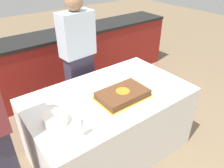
% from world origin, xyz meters
% --- Properties ---
extents(ground_plane, '(14.00, 14.00, 0.00)m').
position_xyz_m(ground_plane, '(0.00, 0.00, 0.00)').
color(ground_plane, '#7A664C').
extents(back_counter, '(4.40, 0.58, 0.92)m').
position_xyz_m(back_counter, '(0.00, 1.56, 0.46)').
color(back_counter, maroon).
rests_on(back_counter, ground_plane).
extents(dining_table, '(1.61, 0.97, 0.76)m').
position_xyz_m(dining_table, '(0.00, 0.00, 0.38)').
color(dining_table, white).
rests_on(dining_table, ground_plane).
extents(cake, '(0.51, 0.34, 0.07)m').
position_xyz_m(cake, '(0.07, -0.12, 0.79)').
color(cake, gold).
rests_on(cake, dining_table).
extents(plate_stack, '(0.20, 0.20, 0.08)m').
position_xyz_m(plate_stack, '(-0.60, -0.08, 0.80)').
color(plate_stack, white).
rests_on(plate_stack, dining_table).
extents(wine_glass, '(0.06, 0.06, 0.18)m').
position_xyz_m(wine_glass, '(-0.51, -0.34, 0.88)').
color(wine_glass, white).
rests_on(wine_glass, dining_table).
extents(side_plate_near_cake, '(0.20, 0.20, 0.00)m').
position_xyz_m(side_plate_near_cake, '(0.15, 0.19, 0.76)').
color(side_plate_near_cake, white).
rests_on(side_plate_near_cake, dining_table).
extents(utensil_pile, '(0.14, 0.10, 0.02)m').
position_xyz_m(utensil_pile, '(0.01, -0.40, 0.77)').
color(utensil_pile, white).
rests_on(utensil_pile, dining_table).
extents(person_cutting_cake, '(0.42, 0.24, 1.61)m').
position_xyz_m(person_cutting_cake, '(0.07, 0.70, 0.83)').
color(person_cutting_cake, '#383347').
rests_on(person_cutting_cake, ground_plane).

